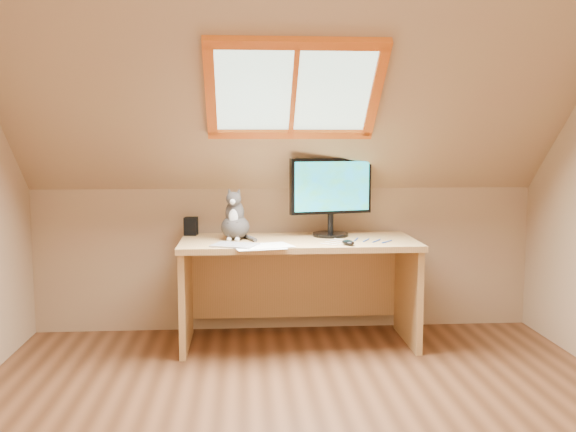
{
  "coord_description": "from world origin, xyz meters",
  "views": [
    {
      "loc": [
        -0.3,
        -2.72,
        1.33
      ],
      "look_at": [
        -0.04,
        1.0,
        0.89
      ],
      "focal_mm": 40.0,
      "sensor_mm": 36.0,
      "label": 1
    }
  ],
  "objects": [
    {
      "name": "room_shell",
      "position": [
        0.0,
        -0.09,
        1.43
      ],
      "size": [
        3.52,
        3.52,
        2.41
      ],
      "color": "tan",
      "rests_on": "ground"
    },
    {
      "name": "desk",
      "position": [
        0.06,
        1.45,
        0.48
      ],
      "size": [
        1.52,
        0.67,
        0.69
      ],
      "color": "tan",
      "rests_on": "ground"
    },
    {
      "name": "monitor",
      "position": [
        0.29,
        1.51,
        0.99
      ],
      "size": [
        0.56,
        0.24,
        0.52
      ],
      "color": "black",
      "rests_on": "desk"
    },
    {
      "name": "cat",
      "position": [
        -0.35,
        1.42,
        0.82
      ],
      "size": [
        0.22,
        0.25,
        0.34
      ],
      "color": "#46413E",
      "rests_on": "desk"
    },
    {
      "name": "desk_speaker",
      "position": [
        -0.65,
        1.63,
        0.76
      ],
      "size": [
        0.09,
        0.09,
        0.12
      ],
      "primitive_type": "cube",
      "rotation": [
        0.0,
        0.0,
        -0.13
      ],
      "color": "black",
      "rests_on": "desk"
    },
    {
      "name": "graphics_tablet",
      "position": [
        -0.35,
        1.15,
        0.7
      ],
      "size": [
        0.31,
        0.27,
        0.01
      ],
      "primitive_type": "cube",
      "rotation": [
        0.0,
        0.0,
        -0.37
      ],
      "color": "#B2B2B7",
      "rests_on": "desk"
    },
    {
      "name": "mouse",
      "position": [
        0.34,
        1.13,
        0.71
      ],
      "size": [
        0.1,
        0.12,
        0.03
      ],
      "primitive_type": "ellipsoid",
      "rotation": [
        0.0,
        0.0,
        0.42
      ],
      "color": "black",
      "rests_on": "desk"
    },
    {
      "name": "papers",
      "position": [
        -0.14,
        1.12,
        0.7
      ],
      "size": [
        0.35,
        0.3,
        0.01
      ],
      "color": "white",
      "rests_on": "desk"
    },
    {
      "name": "cables",
      "position": [
        0.42,
        1.26,
        0.7
      ],
      "size": [
        0.51,
        0.26,
        0.01
      ],
      "color": "silver",
      "rests_on": "desk"
    }
  ]
}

